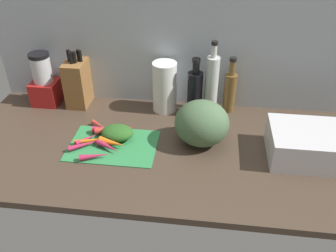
% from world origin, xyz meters
% --- Properties ---
extents(ground_plane, '(1.70, 0.80, 0.03)m').
position_xyz_m(ground_plane, '(0.00, 0.00, -0.01)').
color(ground_plane, '#47382B').
extents(wall_back, '(1.70, 0.03, 0.60)m').
position_xyz_m(wall_back, '(0.00, 0.39, 0.30)').
color(wall_back, '#ADB7C1').
rests_on(wall_back, ground_plane).
extents(cutting_board, '(0.37, 0.26, 0.01)m').
position_xyz_m(cutting_board, '(-0.18, -0.03, 0.00)').
color(cutting_board, '#338C4C').
rests_on(cutting_board, ground_plane).
extents(carrot_0, '(0.18, 0.08, 0.03)m').
position_xyz_m(carrot_0, '(-0.19, 0.06, 0.02)').
color(carrot_0, red).
rests_on(carrot_0, cutting_board).
extents(carrot_1, '(0.12, 0.06, 0.03)m').
position_xyz_m(carrot_1, '(-0.23, -0.13, 0.02)').
color(carrot_1, '#B2264C').
rests_on(carrot_1, cutting_board).
extents(carrot_2, '(0.11, 0.08, 0.02)m').
position_xyz_m(carrot_2, '(-0.27, 0.08, 0.02)').
color(carrot_2, red).
rests_on(carrot_2, cutting_board).
extents(carrot_3, '(0.12, 0.06, 0.04)m').
position_xyz_m(carrot_3, '(-0.18, -0.05, 0.03)').
color(carrot_3, orange).
rests_on(carrot_3, cutting_board).
extents(carrot_4, '(0.12, 0.04, 0.03)m').
position_xyz_m(carrot_4, '(-0.24, 0.05, 0.02)').
color(carrot_4, '#B2264C').
rests_on(carrot_4, cutting_board).
extents(carrot_5, '(0.09, 0.10, 0.02)m').
position_xyz_m(carrot_5, '(-0.30, -0.02, 0.02)').
color(carrot_5, '#B2264C').
rests_on(carrot_5, cutting_board).
extents(carrot_6, '(0.12, 0.08, 0.03)m').
position_xyz_m(carrot_6, '(-0.19, -0.07, 0.02)').
color(carrot_6, '#B2264C').
rests_on(carrot_6, cutting_board).
extents(carrot_7, '(0.13, 0.10, 0.02)m').
position_xyz_m(carrot_7, '(-0.29, -0.06, 0.02)').
color(carrot_7, '#B2264C').
rests_on(carrot_7, cutting_board).
extents(carrot_8, '(0.18, 0.07, 0.02)m').
position_xyz_m(carrot_8, '(-0.26, -0.03, 0.02)').
color(carrot_8, orange).
rests_on(carrot_8, cutting_board).
extents(carrot_greens_pile, '(0.14, 0.11, 0.06)m').
position_xyz_m(carrot_greens_pile, '(-0.17, 0.01, 0.04)').
color(carrot_greens_pile, '#2D6023').
rests_on(carrot_greens_pile, cutting_board).
extents(winter_squash, '(0.23, 0.21, 0.20)m').
position_xyz_m(winter_squash, '(0.19, 0.04, 0.10)').
color(winter_squash, '#4C6B47').
rests_on(winter_squash, ground_plane).
extents(knife_block, '(0.10, 0.14, 0.28)m').
position_xyz_m(knife_block, '(-0.44, 0.30, 0.12)').
color(knife_block, olive).
rests_on(knife_block, ground_plane).
extents(blender_appliance, '(0.13, 0.13, 0.27)m').
position_xyz_m(blender_appliance, '(-0.61, 0.29, 0.12)').
color(blender_appliance, red).
rests_on(blender_appliance, ground_plane).
extents(paper_towel_roll, '(0.12, 0.12, 0.25)m').
position_xyz_m(paper_towel_roll, '(0.00, 0.30, 0.12)').
color(paper_towel_roll, white).
rests_on(paper_towel_roll, ground_plane).
extents(bottle_0, '(0.07, 0.07, 0.29)m').
position_xyz_m(bottle_0, '(0.15, 0.27, 0.12)').
color(bottle_0, black).
rests_on(bottle_0, ground_plane).
extents(bottle_1, '(0.06, 0.06, 0.37)m').
position_xyz_m(bottle_1, '(0.22, 0.27, 0.16)').
color(bottle_1, silver).
rests_on(bottle_1, ground_plane).
extents(bottle_2, '(0.06, 0.06, 0.28)m').
position_xyz_m(bottle_2, '(0.31, 0.32, 0.11)').
color(bottle_2, brown).
rests_on(bottle_2, ground_plane).
extents(dish_rack, '(0.29, 0.25, 0.12)m').
position_xyz_m(dish_rack, '(0.61, -0.01, 0.06)').
color(dish_rack, silver).
rests_on(dish_rack, ground_plane).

